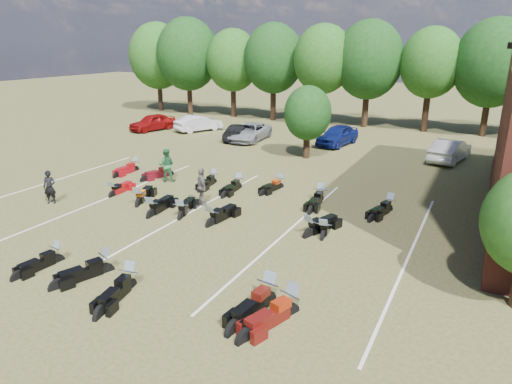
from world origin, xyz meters
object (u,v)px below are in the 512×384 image
Objects in this scene: car_0 at (153,122)px; person_grey at (202,187)px; motorcycle_14 at (169,175)px; person_green at (167,165)px; motorcycle_3 at (105,272)px; motorcycle_7 at (113,196)px; person_black at (50,187)px; car_4 at (337,135)px.

person_grey is (15.05, -14.57, 0.20)m from car_0.
person_grey reaches higher than motorcycle_14.
motorcycle_3 is (4.85, -9.78, -0.96)m from person_green.
person_grey reaches higher than motorcycle_7.
person_grey is (4.04, -2.44, -0.02)m from person_green.
motorcycle_3 is at bearing 128.60° from motorcycle_7.
person_grey is (6.83, 3.24, 0.10)m from person_black.
person_green reaches higher than motorcycle_14.
person_black is (8.23, -17.82, 0.10)m from car_0.
car_0 is 2.26× the size of person_green.
person_grey reaches higher than person_black.
person_green is 1.03× the size of person_grey.
car_4 is 21.30m from person_black.
motorcycle_7 is (-5.71, 6.32, 0.00)m from motorcycle_3.
person_black reaches higher than car_4.
car_0 is at bearing 151.55° from motorcycle_14.
person_green is at bearing 136.30° from motorcycle_3.
motorcycle_14 is at bearing -32.22° from car_0.
car_0 is 2.58× the size of person_black.
car_4 is 2.37× the size of person_green.
car_4 is at bearing -138.24° from person_green.
motorcycle_3 is 12.11m from motorcycle_14.
motorcycle_7 is at bearing 20.32° from person_black.
person_black is 8.71m from motorcycle_3.
person_black is 7.56m from person_grey.
car_4 is at bearing 107.79° from motorcycle_3.
person_green reaches higher than motorcycle_3.
person_green is at bearing -103.68° from car_4.
car_0 is 18.63m from motorcycle_7.
motorcycle_3 is at bearing -39.21° from car_0.
car_4 is at bearing 82.15° from motorcycle_14.
motorcycle_3 is at bearing 90.62° from person_green.
person_black is 6.33m from person_green.
person_grey is at bearing 123.14° from person_green.
person_green is 10.96m from motorcycle_3.
person_green reaches higher than car_0.
car_0 is 15.22m from motorcycle_14.
person_green is (2.79, 5.68, 0.12)m from person_black.
car_4 is 2.72× the size of person_black.
car_4 reaches higher than motorcycle_7.
person_green reaches higher than person_grey.
motorcycle_3 is (15.86, -21.92, -0.74)m from car_0.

